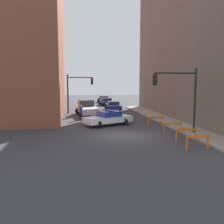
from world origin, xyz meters
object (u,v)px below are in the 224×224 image
(police_car, at_px, (108,118))
(parked_car_mid, at_px, (106,102))
(white_truck, at_px, (87,108))
(barrier_mid, at_px, (186,132))
(traffic_light_near, at_px, (182,91))
(barrier_back, at_px, (172,126))
(parked_car_far, at_px, (104,99))
(traffic_light_far, at_px, (76,88))
(barrier_front, at_px, (197,140))
(pedestrian_crossing, at_px, (81,112))
(parked_car_near, at_px, (113,105))
(barrier_corner, at_px, (155,120))

(police_car, distance_m, parked_car_mid, 20.87)
(white_truck, distance_m, barrier_mid, 16.01)
(traffic_light_near, bearing_deg, parked_car_mid, 95.51)
(police_car, bearing_deg, barrier_mid, -170.76)
(barrier_back, bearing_deg, barrier_mid, -91.67)
(parked_car_mid, xyz_separation_m, parked_car_far, (0.35, 6.22, 0.00))
(traffic_light_far, height_order, police_car, traffic_light_far)
(traffic_light_far, distance_m, white_truck, 3.50)
(traffic_light_near, relative_size, parked_car_far, 1.19)
(barrier_front, relative_size, barrier_back, 1.01)
(pedestrian_crossing, bearing_deg, white_truck, 166.58)
(parked_car_mid, height_order, parked_car_far, same)
(parked_car_far, bearing_deg, barrier_front, -90.11)
(pedestrian_crossing, distance_m, barrier_mid, 13.27)
(white_truck, distance_m, pedestrian_crossing, 3.66)
(parked_car_far, relative_size, barrier_mid, 2.73)
(barrier_back, bearing_deg, traffic_light_near, -38.92)
(parked_car_near, height_order, parked_car_mid, same)
(pedestrian_crossing, height_order, barrier_back, pedestrian_crossing)
(barrier_front, bearing_deg, police_car, 114.33)
(white_truck, relative_size, barrier_front, 3.50)
(traffic_light_near, xyz_separation_m, parked_car_mid, (-2.48, 25.72, -2.86))
(police_car, height_order, parked_car_mid, police_car)
(white_truck, height_order, pedestrian_crossing, white_truck)
(barrier_mid, bearing_deg, pedestrian_crossing, 122.24)
(white_truck, height_order, barrier_back, white_truck)
(traffic_light_near, bearing_deg, parked_car_far, 93.82)
(barrier_front, bearing_deg, barrier_mid, 82.11)
(parked_car_far, xyz_separation_m, barrier_back, (1.63, -31.54, -0.06))
(police_car, distance_m, parked_car_far, 27.09)
(traffic_light_near, height_order, parked_car_far, traffic_light_near)
(white_truck, bearing_deg, traffic_light_far, 114.73)
(barrier_front, distance_m, barrier_corner, 8.42)
(pedestrian_crossing, distance_m, barrier_back, 11.20)
(parked_car_near, xyz_separation_m, barrier_corner, (1.71, -14.11, -0.06))
(barrier_mid, bearing_deg, traffic_light_far, 113.83)
(pedestrian_crossing, bearing_deg, traffic_light_far, -175.30)
(parked_car_mid, xyz_separation_m, barrier_front, (1.59, -30.18, -0.06))
(parked_car_far, height_order, barrier_back, parked_car_far)
(white_truck, relative_size, pedestrian_crossing, 3.37)
(pedestrian_crossing, distance_m, barrier_corner, 8.55)
(barrier_back, bearing_deg, parked_car_near, 96.37)
(traffic_light_far, distance_m, barrier_back, 16.36)
(parked_car_near, bearing_deg, police_car, -100.87)
(traffic_light_far, relative_size, parked_car_near, 1.20)
(traffic_light_near, bearing_deg, pedestrian_crossing, 130.35)
(barrier_corner, bearing_deg, parked_car_far, 92.80)
(police_car, xyz_separation_m, parked_car_near, (2.70, 13.06, -0.05))
(traffic_light_far, xyz_separation_m, white_truck, (1.28, -2.10, -2.49))
(parked_car_far, bearing_deg, barrier_corner, -89.26)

